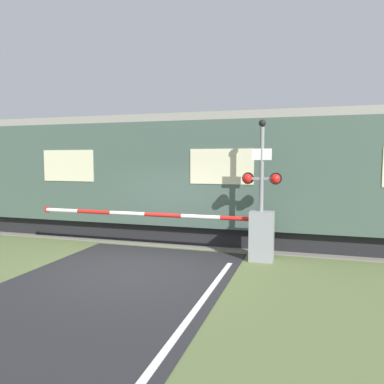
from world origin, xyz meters
name	(u,v)px	position (x,y,z in m)	size (l,w,h in m)	color
ground_plane	(139,268)	(0.00, 0.00, 0.00)	(80.00, 80.00, 0.00)	#5B6B3D
track_bed	(188,236)	(0.00, 3.82, 0.02)	(36.00, 3.20, 0.13)	slate
train	(231,177)	(1.47, 3.82, 2.01)	(18.16, 2.96, 3.93)	black
crossing_barrier	(238,232)	(2.10, 1.53, 0.72)	(6.83, 0.44, 1.27)	gray
signal_post	(261,181)	(2.67, 1.60, 2.02)	(1.00, 0.26, 3.57)	gray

